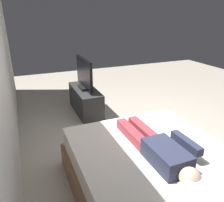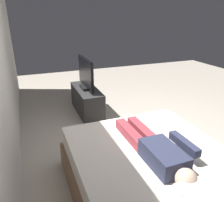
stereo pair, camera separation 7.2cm
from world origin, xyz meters
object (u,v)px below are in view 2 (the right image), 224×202
(bed, at_px, (156,180))
(tv_stand, at_px, (87,100))
(tv, at_px, (86,74))
(person, at_px, (157,150))
(remote, at_px, (180,140))

(bed, bearing_deg, tv_stand, 1.14)
(tv_stand, bearing_deg, tv, 0.00)
(person, bearing_deg, tv_stand, 1.23)
(bed, height_order, tv, tv)
(tv, bearing_deg, person, -178.77)
(person, height_order, remote, person)
(remote, bearing_deg, person, 110.47)
(remote, relative_size, tv, 0.17)
(person, relative_size, remote, 8.40)
(remote, distance_m, tv_stand, 2.37)
(person, relative_size, tv, 1.43)
(bed, xyz_separation_m, tv_stand, (2.48, 0.05, -0.01))
(person, xyz_separation_m, tv_stand, (2.45, 0.05, -0.37))
(remote, height_order, tv_stand, remote)
(bed, relative_size, person, 1.62)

